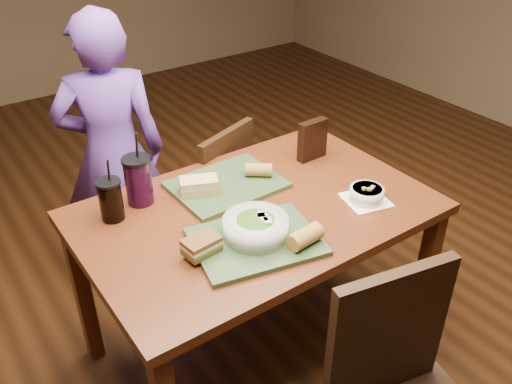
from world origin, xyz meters
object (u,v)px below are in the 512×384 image
cup_berry (138,180)px  tray_far (227,185)px  soup_bowl (367,194)px  chip_bag (312,140)px  sandwich_far (199,185)px  baguette_near (305,237)px  dining_table (256,227)px  tray_near (256,242)px  chair_far (219,193)px  sandwich_near (201,246)px  salad_bowl (256,226)px  cup_cola (111,200)px  diner (113,154)px  baguette_far (259,170)px

cup_berry → tray_far: bearing=-16.6°
soup_bowl → chip_bag: size_ratio=1.09×
sandwich_far → baguette_near: baguette_near is taller
dining_table → cup_berry: bearing=139.4°
tray_near → chair_far: bearing=68.1°
tray_far → sandwich_near: 0.44m
salad_bowl → soup_bowl: 0.49m
dining_table → soup_bowl: 0.44m
cup_berry → cup_cola: bearing=-161.4°
tray_near → cup_cola: 0.54m
tray_far → sandwich_far: size_ratio=2.59×
chip_bag → cup_berry: bearing=170.4°
diner → salad_bowl: diner is taller
sandwich_far → cup_berry: (-0.20, 0.09, 0.05)m
chip_bag → baguette_far: bearing=-178.5°
sandwich_far → baguette_far: size_ratio=1.51×
dining_table → baguette_near: (-0.01, -0.29, 0.14)m
dining_table → soup_bowl: soup_bowl is taller
chip_bag → baguette_near: bearing=-133.7°
dining_table → baguette_far: 0.25m
sandwich_near → cup_cola: size_ratio=0.51×
tray_near → tray_far: size_ratio=1.00×
chair_far → baguette_near: bearing=-101.8°
dining_table → diner: diner is taller
tray_far → soup_bowl: size_ratio=2.20×
diner → tray_far: diner is taller
dining_table → baguette_far: baguette_far is taller
sandwich_near → baguette_far: size_ratio=1.16×
dining_table → sandwich_far: size_ratio=8.02×
tray_near → sandwich_near: bearing=166.1°
soup_bowl → baguette_near: baguette_near is taller
chair_far → soup_bowl: size_ratio=4.36×
diner → sandwich_far: (0.10, -0.64, 0.12)m
cup_berry → chip_bag: size_ratio=1.66×
cup_cola → chip_bag: (0.89, -0.06, 0.01)m
soup_bowl → tray_near: bearing=177.5°
diner → soup_bowl: diner is taller
cup_cola → chip_bag: bearing=-4.1°
tray_far → soup_bowl: (0.38, -0.39, 0.02)m
soup_bowl → cup_cola: bearing=152.0°
tray_near → baguette_near: bearing=-44.1°
chair_far → baguette_far: 0.52m
dining_table → tray_far: size_ratio=3.10×
soup_bowl → cup_berry: cup_berry is taller
cup_cola → chair_far: bearing=26.4°
soup_bowl → cup_cola: cup_cola is taller
tray_near → cup_berry: size_ratio=1.44×
sandwich_near → cup_cola: 0.41m
chair_far → tray_far: 0.50m
sandwich_far → baguette_far: (0.26, -0.03, -0.00)m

